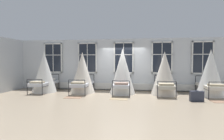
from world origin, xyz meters
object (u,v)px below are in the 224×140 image
cot_fourth (164,74)px  cot_fifth (210,74)px  cot_second (82,73)px  cot_third (122,72)px  cot_first (44,73)px  suitcase_dark (197,96)px

cot_fourth → cot_fifth: size_ratio=0.97×
cot_second → cot_third: bearing=-91.4°
cot_first → suitcase_dark: bearing=-99.9°
cot_third → cot_fourth: size_ratio=1.07×
cot_first → suitcase_dark: (7.66, -1.37, -0.86)m
cot_first → cot_third: size_ratio=0.95×
cot_second → cot_fourth: 4.30m
cot_first → cot_second: bearing=-88.9°
cot_second → cot_fifth: size_ratio=0.96×
cot_fourth → cot_second: bearing=90.0°
cot_third → cot_fourth: 2.13m
cot_first → cot_third: bearing=-89.5°
suitcase_dark → cot_first: bearing=162.0°
cot_fourth → cot_fifth: cot_fifth is taller
cot_first → cot_third: 4.36m
cot_fifth → cot_fourth: bearing=91.1°
cot_second → suitcase_dark: (5.47, -1.41, -0.83)m
suitcase_dark → cot_second: bearing=157.7°
cot_second → cot_fifth: bearing=-90.7°
cot_first → cot_third: cot_third is taller
cot_first → cot_second: 2.19m
cot_fourth → suitcase_dark: cot_fourth is taller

